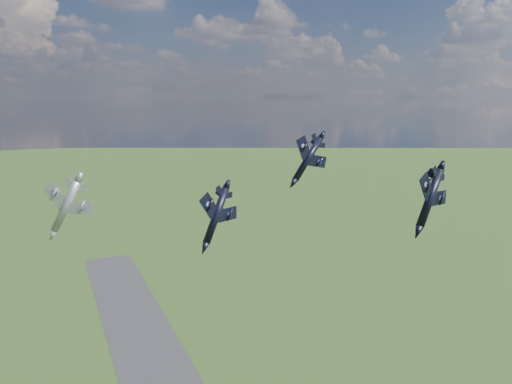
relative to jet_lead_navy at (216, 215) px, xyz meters
name	(u,v)px	position (x,y,z in m)	size (l,w,h in m)	color
jet_lead_navy	(216,215)	(0.00, 0.00, 0.00)	(10.02, 13.98, 2.89)	black
jet_right_navy	(430,198)	(29.21, -20.08, 4.51)	(9.84, 13.72, 2.84)	black
jet_high_navy	(308,159)	(27.71, 17.22, 6.70)	(11.23, 15.65, 3.24)	black
jet_left_silver	(66,206)	(-24.13, 8.59, 2.01)	(9.70, 13.53, 2.80)	gray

